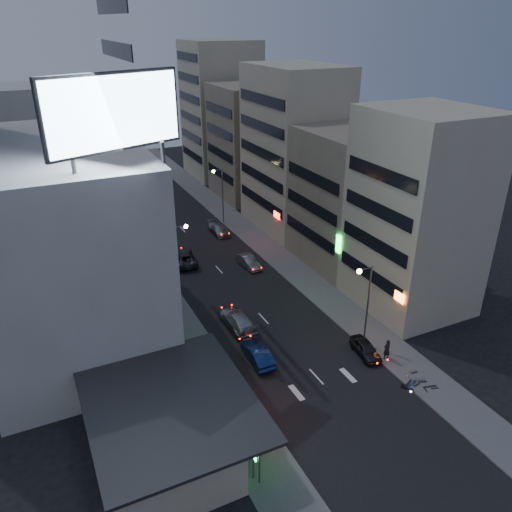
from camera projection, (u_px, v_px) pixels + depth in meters
ground at (344, 407)px, 38.62m from camera, size 180.00×180.00×0.00m
sidewalk_left at (145, 269)px, 59.90m from camera, size 4.00×120.00×0.12m
sidewalk_right at (264, 245)px, 66.15m from camera, size 4.00×120.00×0.12m
food_court at (160, 428)px, 33.97m from camera, size 11.00×13.00×3.88m
white_building at (64, 245)px, 44.41m from camera, size 14.00×24.00×18.00m
shophouse_near at (417, 213)px, 48.73m from camera, size 10.00×11.00×20.00m
shophouse_mid at (351, 198)px, 59.15m from camera, size 11.00×12.00×16.00m
shophouse_far at (294, 150)px, 68.26m from camera, size 10.00×14.00×22.00m
far_left_a at (52, 165)px, 64.92m from camera, size 11.00×10.00×20.00m
far_left_b at (43, 161)px, 76.39m from camera, size 12.00×10.00×15.00m
far_right_a at (251, 142)px, 81.53m from camera, size 11.00×12.00×18.00m
far_right_b at (221, 110)px, 91.84m from camera, size 12.00×12.00×24.00m
billboard at (114, 113)px, 32.37m from camera, size 9.52×3.75×6.20m
street_lamp_right_near at (365, 295)px, 43.51m from camera, size 1.60×0.44×8.02m
street_lamp_left at (179, 251)px, 51.93m from camera, size 1.60×0.44×8.02m
street_lamp_right_far at (220, 188)px, 71.20m from camera, size 1.60×0.44×8.02m
parked_car_right_near at (366, 349)px, 44.34m from camera, size 2.07×4.05×1.32m
parked_car_right_mid at (249, 262)px, 60.21m from camera, size 1.72×4.24×1.37m
parked_car_left at (184, 257)px, 61.07m from camera, size 3.22×5.85×1.55m
parked_car_right_far at (219, 229)px, 69.62m from camera, size 1.95×4.77×1.38m
road_car_blue at (257, 354)px, 43.50m from camera, size 1.82×4.60×1.49m
road_car_silver at (238, 320)px, 48.28m from camera, size 2.30×5.53×1.60m
person at (387, 349)px, 43.53m from camera, size 0.72×0.48×1.95m
scooter_black_a at (437, 380)px, 40.54m from camera, size 1.02×1.85×1.07m
scooter_silver_a at (425, 372)px, 41.28m from camera, size 1.23×2.09×1.21m
scooter_blue at (416, 376)px, 40.96m from camera, size 0.87×1.85×1.08m
scooter_black_b at (412, 373)px, 41.26m from camera, size 1.32×2.00×1.16m
scooter_silver_b at (415, 364)px, 42.37m from camera, size 0.71×1.79×1.07m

